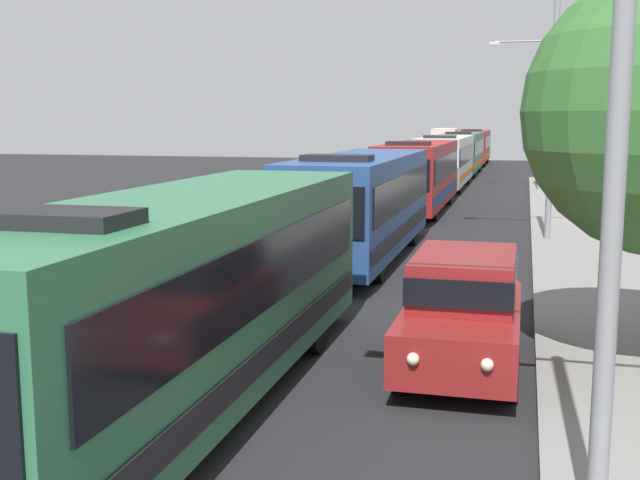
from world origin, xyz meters
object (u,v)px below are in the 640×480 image
object	(u,v)px
bus_middle	(418,174)
bus_rear	(462,152)
box_truck_oncoming	(445,143)
streetlamp_mid	(554,76)
white_suv	(464,306)
bus_second_in_line	(362,202)
streetlamp_far	(543,97)
streetlamp_near	(625,9)
bus_lead	(186,291)
bus_fourth_in_line	(445,160)
bus_tail_end	(473,146)

from	to	relation	value
bus_middle	bus_rear	xyz separation A→B (m)	(0.00, 24.53, 0.00)
box_truck_oncoming	streetlamp_mid	bearing A→B (deg)	-80.69
white_suv	streetlamp_mid	distance (m)	14.74
bus_second_in_line	white_suv	xyz separation A→B (m)	(3.70, -9.55, -0.66)
bus_rear	streetlamp_far	size ratio (longest dim) A/B	1.41
bus_second_in_line	streetlamp_mid	distance (m)	7.93
bus_middle	streetlamp_near	xyz separation A→B (m)	(5.40, -27.37, 3.38)
bus_lead	bus_rear	distance (m)	49.46
bus_lead	streetlamp_far	distance (m)	36.63
bus_middle	streetlamp_far	world-z (taller)	streetlamp_far
bus_second_in_line	bus_fourth_in_line	bearing A→B (deg)	90.00
white_suv	streetlamp_far	world-z (taller)	streetlamp_far
bus_lead	white_suv	bearing A→B (deg)	37.64
bus_second_in_line	streetlamp_mid	size ratio (longest dim) A/B	1.21
bus_tail_end	streetlamp_near	distance (m)	65.47
streetlamp_mid	streetlamp_far	distance (m)	19.25
bus_fourth_in_line	bus_lead	bearing A→B (deg)	-90.00
bus_fourth_in_line	box_truck_oncoming	xyz separation A→B (m)	(-3.30, 32.78, 0.02)
bus_lead	streetlamp_far	xyz separation A→B (m)	(5.40, 36.05, 3.61)
bus_lead	bus_rear	world-z (taller)	same
bus_tail_end	streetlamp_far	bearing A→B (deg)	-78.56
bus_fourth_in_line	bus_tail_end	size ratio (longest dim) A/B	1.07
bus_rear	white_suv	world-z (taller)	bus_rear
box_truck_oncoming	streetlamp_far	size ratio (longest dim) A/B	0.89
bus_second_in_line	streetlamp_near	size ratio (longest dim) A/B	1.33
streetlamp_near	box_truck_oncoming	bearing A→B (deg)	96.86
bus_lead	bus_rear	bearing A→B (deg)	90.00
bus_middle	white_suv	distance (m)	22.40
bus_second_in_line	bus_tail_end	bearing A→B (deg)	90.00
bus_second_in_line	bus_rear	bearing A→B (deg)	90.00
streetlamp_far	streetlamp_mid	bearing A→B (deg)	-90.00
box_truck_oncoming	streetlamp_mid	world-z (taller)	streetlamp_mid
bus_lead	bus_fourth_in_line	distance (m)	37.08
bus_fourth_in_line	streetlamp_near	bearing A→B (deg)	-82.22
box_truck_oncoming	streetlamp_near	xyz separation A→B (m)	(8.70, -72.30, 3.37)
white_suv	streetlamp_mid	size ratio (longest dim) A/B	0.54
bus_tail_end	streetlamp_far	distance (m)	27.45
bus_fourth_in_line	white_suv	distance (m)	34.43
bus_rear	streetlamp_mid	bearing A→B (deg)	-80.61
box_truck_oncoming	streetlamp_mid	size ratio (longest dim) A/B	0.86
bus_second_in_line	bus_middle	size ratio (longest dim) A/B	0.98
streetlamp_mid	box_truck_oncoming	bearing A→B (deg)	99.31
bus_tail_end	box_truck_oncoming	distance (m)	7.86
bus_lead	white_suv	xyz separation A→B (m)	(3.70, 2.85, -0.66)
white_suv	streetlamp_far	size ratio (longest dim) A/B	0.56
bus_second_in_line	box_truck_oncoming	size ratio (longest dim) A/B	1.40
box_truck_oncoming	white_suv	bearing A→B (deg)	-84.04
bus_fourth_in_line	streetlamp_far	xyz separation A→B (m)	(5.40, -1.03, 3.61)
bus_second_in_line	box_truck_oncoming	xyz separation A→B (m)	(-3.30, 57.46, 0.02)
bus_second_in_line	bus_tail_end	size ratio (longest dim) A/B	0.99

